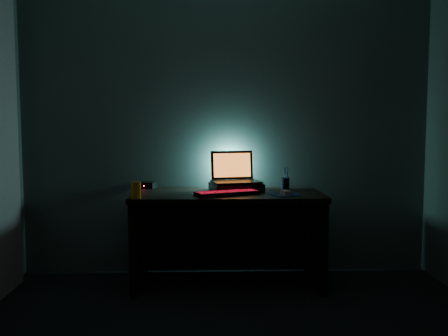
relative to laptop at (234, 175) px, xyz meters
name	(u,v)px	position (x,y,z in m)	size (l,w,h in m)	color
room	(240,134)	(-0.06, -1.79, 0.38)	(3.50, 4.00, 2.50)	black
desk	(227,223)	(-0.06, -0.12, -0.38)	(1.50, 0.70, 0.75)	black
riser	(236,187)	(0.01, -0.05, -0.09)	(0.40, 0.30, 0.06)	black
laptop	(234,175)	(0.00, 0.00, 0.00)	(0.43, 0.36, 0.26)	black
keyboard	(227,193)	(-0.07, -0.31, -0.11)	(0.52, 0.33, 0.03)	black
mousepad	(286,195)	(0.38, -0.32, -0.12)	(0.22, 0.20, 0.00)	navy
mouse	(286,193)	(0.38, -0.32, -0.10)	(0.06, 0.10, 0.03)	#98989E
pen_cup	(285,183)	(0.43, 0.03, -0.07)	(0.07, 0.07, 0.10)	black
juice_glass	(136,190)	(-0.74, -0.47, -0.06)	(0.07, 0.07, 0.12)	#FFA80D
router	(146,185)	(-0.74, 0.13, -0.09)	(0.17, 0.15, 0.05)	black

